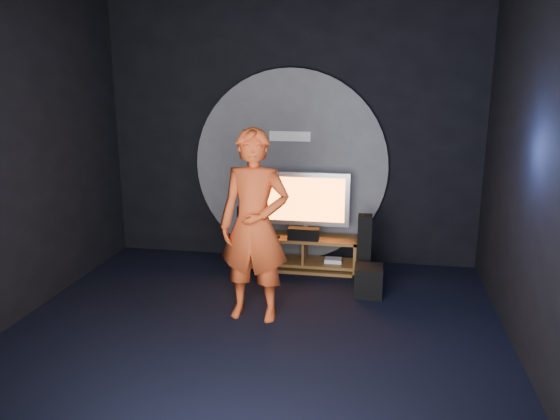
% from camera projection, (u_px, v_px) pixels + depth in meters
% --- Properties ---
extents(floor, '(5.00, 5.00, 0.00)m').
position_uv_depth(floor, '(251.00, 339.00, 5.34)').
color(floor, black).
rests_on(floor, ground).
extents(back_wall, '(5.00, 0.04, 3.50)m').
position_uv_depth(back_wall, '(291.00, 133.00, 7.30)').
color(back_wall, black).
rests_on(back_wall, ground).
extents(front_wall, '(5.00, 0.04, 3.50)m').
position_uv_depth(front_wall, '(124.00, 246.00, 2.53)').
color(front_wall, black).
rests_on(front_wall, ground).
extents(left_wall, '(0.04, 5.00, 3.50)m').
position_uv_depth(left_wall, '(0.00, 155.00, 5.34)').
color(left_wall, black).
rests_on(left_wall, ground).
extents(right_wall, '(0.04, 5.00, 3.50)m').
position_uv_depth(right_wall, '(544.00, 171.00, 4.49)').
color(right_wall, black).
rests_on(right_wall, ground).
extents(wall_disc_panel, '(2.60, 0.11, 2.60)m').
position_uv_depth(wall_disc_panel, '(290.00, 167.00, 7.36)').
color(wall_disc_panel, '#515156').
rests_on(wall_disc_panel, ground).
extents(media_console, '(1.37, 0.45, 0.45)m').
position_uv_depth(media_console, '(305.00, 255.00, 7.20)').
color(media_console, '#935A2D').
rests_on(media_console, ground).
extents(tv, '(1.13, 0.22, 0.84)m').
position_uv_depth(tv, '(306.00, 201.00, 7.10)').
color(tv, silver).
rests_on(tv, media_console).
extents(center_speaker, '(0.40, 0.15, 0.15)m').
position_uv_depth(center_speaker, '(304.00, 234.00, 7.01)').
color(center_speaker, black).
rests_on(center_speaker, media_console).
extents(remote, '(0.18, 0.05, 0.02)m').
position_uv_depth(remote, '(273.00, 237.00, 7.09)').
color(remote, black).
rests_on(remote, media_console).
extents(tower_speaker_left, '(0.17, 0.19, 0.85)m').
position_uv_depth(tower_speaker_left, '(245.00, 237.00, 7.20)').
color(tower_speaker_left, black).
rests_on(tower_speaker_left, ground).
extents(tower_speaker_right, '(0.17, 0.19, 0.85)m').
position_uv_depth(tower_speaker_right, '(364.00, 249.00, 6.73)').
color(tower_speaker_right, black).
rests_on(tower_speaker_right, ground).
extents(subwoofer, '(0.32, 0.32, 0.36)m').
position_uv_depth(subwoofer, '(368.00, 281.00, 6.36)').
color(subwoofer, black).
rests_on(subwoofer, ground).
extents(player, '(0.75, 0.51, 2.01)m').
position_uv_depth(player, '(254.00, 226.00, 5.60)').
color(player, '#C9441B').
rests_on(player, ground).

